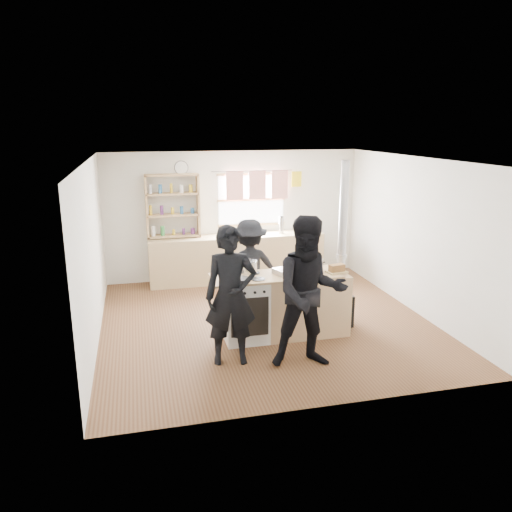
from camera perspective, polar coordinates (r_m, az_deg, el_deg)
name	(u,v)px	position (r m, az deg, el deg)	size (l,w,h in m)	color
ground	(266,322)	(7.88, 1.12, -7.53)	(5.00, 5.00, 0.01)	brown
back_counter	(237,258)	(9.78, -2.17, -0.22)	(3.40, 0.55, 0.90)	tan
shelving_unit	(173,206)	(9.52, -9.51, 5.70)	(1.00, 0.28, 1.20)	tan
thermos	(281,225)	(9.85, 2.90, 3.54)	(0.10, 0.10, 0.33)	silver
cooking_island	(285,305)	(7.25, 3.36, -5.58)	(1.97, 0.64, 0.93)	white
skillet_greens	(240,280)	(6.75, -1.82, -2.71)	(0.37, 0.37, 0.05)	black
roast_tray	(286,271)	(7.12, 3.49, -1.67)	(0.40, 0.35, 0.08)	silver
stockpot_stove	(249,267)	(7.13, -0.84, -1.23)	(0.25, 0.25, 0.20)	silver
stockpot_counter	(314,265)	(7.27, 6.63, -1.00)	(0.27, 0.27, 0.20)	silver
bread_board	(337,269)	(7.24, 9.21, -1.49)	(0.31, 0.25, 0.12)	tan
flue_heater	(340,284)	(7.65, 9.59, -3.19)	(0.35, 0.35, 2.50)	black
person_near_left	(231,296)	(6.30, -2.91, -4.58)	(0.66, 0.43, 1.80)	black
person_near_right	(310,293)	(6.23, 6.18, -4.23)	(0.94, 0.73, 1.94)	black
person_far	(249,268)	(7.93, -0.75, -1.36)	(1.01, 0.58, 1.56)	black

